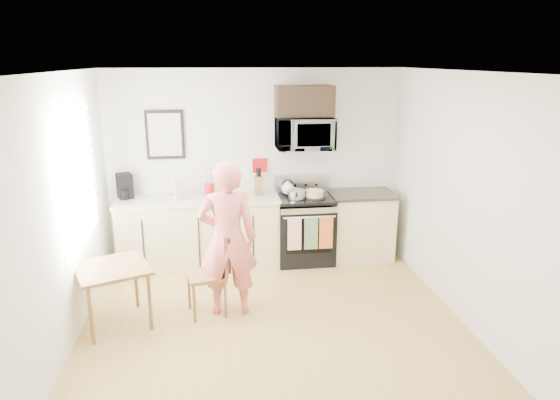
{
  "coord_description": "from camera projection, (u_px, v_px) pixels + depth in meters",
  "views": [
    {
      "loc": [
        -0.56,
        -4.42,
        2.72
      ],
      "look_at": [
        0.16,
        1.0,
        1.16
      ],
      "focal_mm": 32.0,
      "sensor_mm": 36.0,
      "label": 1
    }
  ],
  "objects": [
    {
      "name": "floor",
      "position": [
        277.0,
        338.0,
        5.02
      ],
      "size": [
        4.6,
        4.6,
        0.0
      ],
      "primitive_type": "plane",
      "color": "#AD8A43",
      "rests_on": "ground"
    },
    {
      "name": "back_wall",
      "position": [
        256.0,
        165.0,
        6.86
      ],
      "size": [
        4.0,
        0.04,
        2.6
      ],
      "primitive_type": "cube",
      "color": "silver",
      "rests_on": "floor"
    },
    {
      "name": "front_wall",
      "position": [
        336.0,
        355.0,
        2.48
      ],
      "size": [
        4.0,
        0.04,
        2.6
      ],
      "primitive_type": "cube",
      "color": "silver",
      "rests_on": "floor"
    },
    {
      "name": "left_wall",
      "position": [
        54.0,
        224.0,
        4.41
      ],
      "size": [
        0.04,
        4.6,
        2.6
      ],
      "primitive_type": "cube",
      "color": "silver",
      "rests_on": "floor"
    },
    {
      "name": "right_wall",
      "position": [
        478.0,
        207.0,
        4.92
      ],
      "size": [
        0.04,
        4.6,
        2.6
      ],
      "primitive_type": "cube",
      "color": "silver",
      "rests_on": "floor"
    },
    {
      "name": "ceiling",
      "position": [
        277.0,
        72.0,
        4.31
      ],
      "size": [
        4.0,
        4.6,
        0.04
      ],
      "primitive_type": "cube",
      "color": "white",
      "rests_on": "back_wall"
    },
    {
      "name": "window",
      "position": [
        78.0,
        176.0,
        5.11
      ],
      "size": [
        0.06,
        1.4,
        1.5
      ],
      "color": "silver",
      "rests_on": "left_wall"
    },
    {
      "name": "cabinet_left",
      "position": [
        200.0,
        233.0,
        6.71
      ],
      "size": [
        2.1,
        0.6,
        0.9
      ],
      "primitive_type": "cube",
      "color": "beige",
      "rests_on": "floor"
    },
    {
      "name": "countertop_left",
      "position": [
        198.0,
        200.0,
        6.58
      ],
      "size": [
        2.14,
        0.64,
        0.04
      ],
      "primitive_type": "cube",
      "color": "silver",
      "rests_on": "cabinet_left"
    },
    {
      "name": "cabinet_right",
      "position": [
        360.0,
        226.0,
        6.99
      ],
      "size": [
        0.84,
        0.6,
        0.9
      ],
      "primitive_type": "cube",
      "color": "beige",
      "rests_on": "floor"
    },
    {
      "name": "countertop_right",
      "position": [
        362.0,
        194.0,
        6.86
      ],
      "size": [
        0.88,
        0.64,
        0.04
      ],
      "primitive_type": "cube",
      "color": "black",
      "rests_on": "cabinet_right"
    },
    {
      "name": "range",
      "position": [
        304.0,
        230.0,
        6.87
      ],
      "size": [
        0.76,
        0.7,
        1.16
      ],
      "color": "black",
      "rests_on": "floor"
    },
    {
      "name": "microwave",
      "position": [
        304.0,
        133.0,
        6.61
      ],
      "size": [
        0.76,
        0.51,
        0.42
      ],
      "primitive_type": "imported",
      "color": "#B2B1B6",
      "rests_on": "back_wall"
    },
    {
      "name": "upper_cabinet",
      "position": [
        304.0,
        101.0,
        6.53
      ],
      "size": [
        0.76,
        0.35,
        0.4
      ],
      "primitive_type": "cube",
      "color": "black",
      "rests_on": "back_wall"
    },
    {
      "name": "wall_art",
      "position": [
        165.0,
        135.0,
        6.56
      ],
      "size": [
        0.5,
        0.04,
        0.65
      ],
      "color": "black",
      "rests_on": "back_wall"
    },
    {
      "name": "wall_trivet",
      "position": [
        260.0,
        165.0,
        6.85
      ],
      "size": [
        0.2,
        0.02,
        0.2
      ],
      "primitive_type": "cube",
      "color": "red",
      "rests_on": "back_wall"
    },
    {
      "name": "person",
      "position": [
        228.0,
        239.0,
        5.32
      ],
      "size": [
        0.64,
        0.44,
        1.72
      ],
      "primitive_type": "imported",
      "rotation": [
        0.0,
        0.0,
        3.1
      ],
      "color": "#DB3C3F",
      "rests_on": "floor"
    },
    {
      "name": "dining_table",
      "position": [
        113.0,
        273.0,
        5.14
      ],
      "size": [
        0.79,
        0.79,
        0.66
      ],
      "rotation": [
        0.0,
        0.0,
        0.38
      ],
      "color": "brown",
      "rests_on": "floor"
    },
    {
      "name": "chair",
      "position": [
        217.0,
        261.0,
        5.4
      ],
      "size": [
        0.5,
        0.47,
        0.93
      ],
      "rotation": [
        0.0,
        0.0,
        0.21
      ],
      "color": "brown",
      "rests_on": "floor"
    },
    {
      "name": "knife_block",
      "position": [
        259.0,
        185.0,
        6.74
      ],
      "size": [
        0.13,
        0.17,
        0.25
      ],
      "primitive_type": "cube",
      "rotation": [
        0.0,
        0.0,
        -0.12
      ],
      "color": "brown",
      "rests_on": "countertop_left"
    },
    {
      "name": "utensil_crock",
      "position": [
        209.0,
        184.0,
        6.69
      ],
      "size": [
        0.13,
        0.13,
        0.38
      ],
      "color": "red",
      "rests_on": "countertop_left"
    },
    {
      "name": "fruit_bowl",
      "position": [
        176.0,
        195.0,
        6.57
      ],
      "size": [
        0.28,
        0.28,
        0.1
      ],
      "color": "white",
      "rests_on": "countertop_left"
    },
    {
      "name": "milk_carton",
      "position": [
        178.0,
        190.0,
        6.47
      ],
      "size": [
        0.13,
        0.13,
        0.26
      ],
      "primitive_type": "cube",
      "rotation": [
        0.0,
        0.0,
        0.38
      ],
      "color": "tan",
      "rests_on": "countertop_left"
    },
    {
      "name": "coffee_maker",
      "position": [
        125.0,
        187.0,
        6.55
      ],
      "size": [
        0.25,
        0.3,
        0.32
      ],
      "rotation": [
        0.0,
        0.0,
        0.37
      ],
      "color": "black",
      "rests_on": "countertop_left"
    },
    {
      "name": "bread_bag",
      "position": [
        242.0,
        197.0,
        6.42
      ],
      "size": [
        0.33,
        0.17,
        0.12
      ],
      "primitive_type": "cube",
      "rotation": [
        0.0,
        0.0,
        0.06
      ],
      "color": "tan",
      "rests_on": "countertop_left"
    },
    {
      "name": "cake",
      "position": [
        314.0,
        194.0,
        6.65
      ],
      "size": [
        0.3,
        0.3,
        0.1
      ],
      "color": "black",
      "rests_on": "range"
    },
    {
      "name": "kettle",
      "position": [
        288.0,
        188.0,
        6.79
      ],
      "size": [
        0.17,
        0.17,
        0.22
      ],
      "color": "white",
      "rests_on": "range"
    },
    {
      "name": "pot",
      "position": [
        297.0,
        194.0,
        6.61
      ],
      "size": [
        0.23,
        0.38,
        0.11
      ],
      "rotation": [
        0.0,
        0.0,
        -0.17
      ],
      "color": "#B2B1B6",
      "rests_on": "range"
    }
  ]
}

